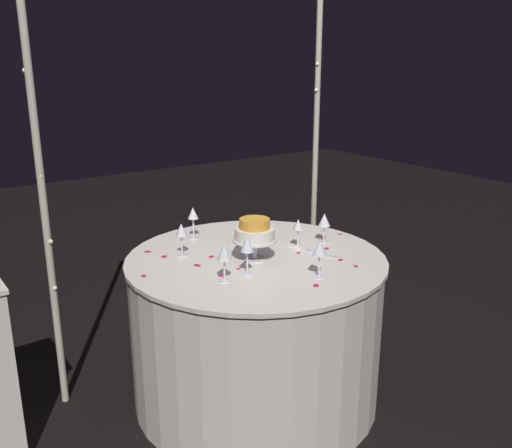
{
  "coord_description": "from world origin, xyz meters",
  "views": [
    {
      "loc": [
        -1.51,
        -2.12,
        1.74
      ],
      "look_at": [
        0.0,
        0.0,
        0.95
      ],
      "focal_mm": 39.1,
      "sensor_mm": 36.0,
      "label": 1
    }
  ],
  "objects_px": {
    "wine_glass_3": "(320,250)",
    "main_table": "(256,328)",
    "wine_glass_5": "(324,221)",
    "cake_knife": "(310,251)",
    "tiered_cake": "(255,232)",
    "wine_glass_6": "(193,215)",
    "wine_glass_1": "(247,246)",
    "wine_glass_0": "(298,227)",
    "wine_glass_2": "(224,254)",
    "decorative_arch": "(198,121)",
    "wine_glass_4": "(181,232)"
  },
  "relations": [
    {
      "from": "tiered_cake",
      "to": "cake_knife",
      "type": "bearing_deg",
      "value": -12.41
    },
    {
      "from": "wine_glass_1",
      "to": "wine_glass_5",
      "type": "distance_m",
      "value": 0.62
    },
    {
      "from": "wine_glass_3",
      "to": "wine_glass_5",
      "type": "height_order",
      "value": "wine_glass_3"
    },
    {
      "from": "wine_glass_5",
      "to": "wine_glass_6",
      "type": "relative_size",
      "value": 0.9
    },
    {
      "from": "tiered_cake",
      "to": "wine_glass_0",
      "type": "bearing_deg",
      "value": 2.62
    },
    {
      "from": "wine_glass_6",
      "to": "tiered_cake",
      "type": "bearing_deg",
      "value": -80.53
    },
    {
      "from": "decorative_arch",
      "to": "wine_glass_1",
      "type": "height_order",
      "value": "decorative_arch"
    },
    {
      "from": "wine_glass_5",
      "to": "cake_knife",
      "type": "distance_m",
      "value": 0.21
    },
    {
      "from": "decorative_arch",
      "to": "wine_glass_0",
      "type": "xyz_separation_m",
      "value": [
        0.26,
        -0.55,
        -0.51
      ]
    },
    {
      "from": "wine_glass_0",
      "to": "wine_glass_1",
      "type": "distance_m",
      "value": 0.45
    },
    {
      "from": "main_table",
      "to": "wine_glass_4",
      "type": "bearing_deg",
      "value": 141.69
    },
    {
      "from": "wine_glass_3",
      "to": "main_table",
      "type": "bearing_deg",
      "value": 101.39
    },
    {
      "from": "main_table",
      "to": "wine_glass_5",
      "type": "relative_size",
      "value": 8.13
    },
    {
      "from": "decorative_arch",
      "to": "cake_knife",
      "type": "distance_m",
      "value": 0.93
    },
    {
      "from": "wine_glass_1",
      "to": "cake_knife",
      "type": "relative_size",
      "value": 0.64
    },
    {
      "from": "decorative_arch",
      "to": "wine_glass_6",
      "type": "height_order",
      "value": "decorative_arch"
    },
    {
      "from": "wine_glass_1",
      "to": "wine_glass_6",
      "type": "relative_size",
      "value": 1.07
    },
    {
      "from": "wine_glass_0",
      "to": "wine_glass_3",
      "type": "xyz_separation_m",
      "value": [
        -0.18,
        -0.36,
        0.02
      ]
    },
    {
      "from": "tiered_cake",
      "to": "wine_glass_5",
      "type": "bearing_deg",
      "value": 0.85
    },
    {
      "from": "wine_glass_4",
      "to": "wine_glass_5",
      "type": "relative_size",
      "value": 1.06
    },
    {
      "from": "tiered_cake",
      "to": "wine_glass_1",
      "type": "distance_m",
      "value": 0.2
    },
    {
      "from": "tiered_cake",
      "to": "wine_glass_1",
      "type": "height_order",
      "value": "tiered_cake"
    },
    {
      "from": "decorative_arch",
      "to": "wine_glass_6",
      "type": "relative_size",
      "value": 12.57
    },
    {
      "from": "wine_glass_4",
      "to": "cake_knife",
      "type": "bearing_deg",
      "value": -30.0
    },
    {
      "from": "wine_glass_5",
      "to": "wine_glass_2",
      "type": "bearing_deg",
      "value": -168.31
    },
    {
      "from": "wine_glass_3",
      "to": "cake_knife",
      "type": "bearing_deg",
      "value": 55.74
    },
    {
      "from": "wine_glass_2",
      "to": "wine_glass_5",
      "type": "distance_m",
      "value": 0.74
    },
    {
      "from": "wine_glass_2",
      "to": "wine_glass_4",
      "type": "xyz_separation_m",
      "value": [
        0.0,
        0.4,
        -0.0
      ]
    },
    {
      "from": "wine_glass_0",
      "to": "main_table",
      "type": "bearing_deg",
      "value": 176.47
    },
    {
      "from": "main_table",
      "to": "wine_glass_5",
      "type": "distance_m",
      "value": 0.67
    },
    {
      "from": "main_table",
      "to": "wine_glass_6",
      "type": "relative_size",
      "value": 7.35
    },
    {
      "from": "decorative_arch",
      "to": "cake_knife",
      "type": "xyz_separation_m",
      "value": [
        0.27,
        -0.63,
        -0.62
      ]
    },
    {
      "from": "wine_glass_3",
      "to": "wine_glass_6",
      "type": "xyz_separation_m",
      "value": [
        -0.18,
        0.82,
        0.0
      ]
    },
    {
      "from": "wine_glass_2",
      "to": "wine_glass_6",
      "type": "bearing_deg",
      "value": 72.91
    },
    {
      "from": "main_table",
      "to": "wine_glass_3",
      "type": "bearing_deg",
      "value": -78.61
    },
    {
      "from": "wine_glass_2",
      "to": "wine_glass_6",
      "type": "xyz_separation_m",
      "value": [
        0.19,
        0.61,
        0.0
      ]
    },
    {
      "from": "decorative_arch",
      "to": "wine_glass_4",
      "type": "distance_m",
      "value": 0.65
    },
    {
      "from": "main_table",
      "to": "wine_glass_3",
      "type": "xyz_separation_m",
      "value": [
        0.08,
        -0.38,
        0.52
      ]
    },
    {
      "from": "decorative_arch",
      "to": "wine_glass_2",
      "type": "bearing_deg",
      "value": -112.49
    },
    {
      "from": "wine_glass_1",
      "to": "cake_knife",
      "type": "distance_m",
      "value": 0.47
    },
    {
      "from": "wine_glass_2",
      "to": "wine_glass_3",
      "type": "bearing_deg",
      "value": -29.33
    },
    {
      "from": "tiered_cake",
      "to": "wine_glass_6",
      "type": "height_order",
      "value": "tiered_cake"
    },
    {
      "from": "wine_glass_6",
      "to": "decorative_arch",
      "type": "bearing_deg",
      "value": 43.25
    },
    {
      "from": "wine_glass_5",
      "to": "cake_knife",
      "type": "xyz_separation_m",
      "value": [
        -0.16,
        -0.07,
        -0.11
      ]
    },
    {
      "from": "cake_knife",
      "to": "main_table",
      "type": "bearing_deg",
      "value": 160.74
    },
    {
      "from": "decorative_arch",
      "to": "wine_glass_5",
      "type": "xyz_separation_m",
      "value": [
        0.43,
        -0.56,
        -0.51
      ]
    },
    {
      "from": "wine_glass_3",
      "to": "wine_glass_6",
      "type": "relative_size",
      "value": 0.98
    },
    {
      "from": "tiered_cake",
      "to": "wine_glass_0",
      "type": "height_order",
      "value": "tiered_cake"
    },
    {
      "from": "main_table",
      "to": "wine_glass_3",
      "type": "distance_m",
      "value": 0.65
    },
    {
      "from": "main_table",
      "to": "wine_glass_4",
      "type": "distance_m",
      "value": 0.64
    }
  ]
}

